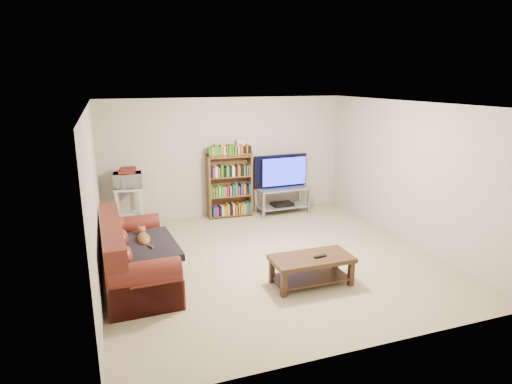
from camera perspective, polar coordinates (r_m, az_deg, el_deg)
name	(u,v)px	position (r m, az deg, el deg)	size (l,w,h in m)	color
floor	(270,259)	(6.84, 1.92, -8.88)	(5.00, 5.00, 0.00)	#C0B28F
ceiling	(272,104)	(6.27, 2.12, 11.64)	(5.00, 5.00, 0.00)	white
wall_back	(227,157)	(8.77, -3.94, 4.63)	(5.00, 5.00, 0.00)	beige
wall_front	(364,243)	(4.32, 14.20, -6.62)	(5.00, 5.00, 0.00)	beige
wall_left	(95,200)	(6.03, -20.70, -1.01)	(5.00, 5.00, 0.00)	beige
wall_right	(408,173)	(7.70, 19.65, 2.36)	(5.00, 5.00, 0.00)	beige
sofa	(132,260)	(6.24, -16.19, -8.74)	(0.95, 2.10, 0.89)	maroon
blanket	(146,248)	(6.04, -14.50, -7.23)	(0.80, 1.04, 0.10)	black
cat	(144,239)	(6.20, -14.74, -6.09)	(0.23, 0.57, 0.17)	brown
coffee_table	(311,265)	(5.99, 7.39, -9.63)	(1.12, 0.57, 0.40)	#392414
remote	(320,256)	(5.93, 8.54, -8.49)	(0.18, 0.05, 0.02)	black
tv_stand	(282,196)	(9.00, 3.52, -0.53)	(1.12, 0.54, 0.55)	#999EA3
television	(283,172)	(8.87, 3.58, 2.71)	(1.18, 0.16, 0.68)	black
dvd_player	(282,204)	(9.04, 3.50, -1.63)	(0.44, 0.31, 0.06)	black
bookshelf	(230,184)	(8.69, -3.54, 1.01)	(0.91, 0.31, 1.31)	brown
shelf_clutter	(234,148)	(8.58, -3.00, 5.87)	(0.67, 0.21, 0.28)	silver
microwave_stand	(129,203)	(8.30, -16.52, -1.36)	(0.54, 0.41, 0.81)	silver
microwave	(128,180)	(8.20, -16.74, 1.53)	(0.50, 0.34, 0.28)	silver
game_boxes	(127,171)	(8.16, -16.82, 2.64)	(0.30, 0.26, 0.05)	maroon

